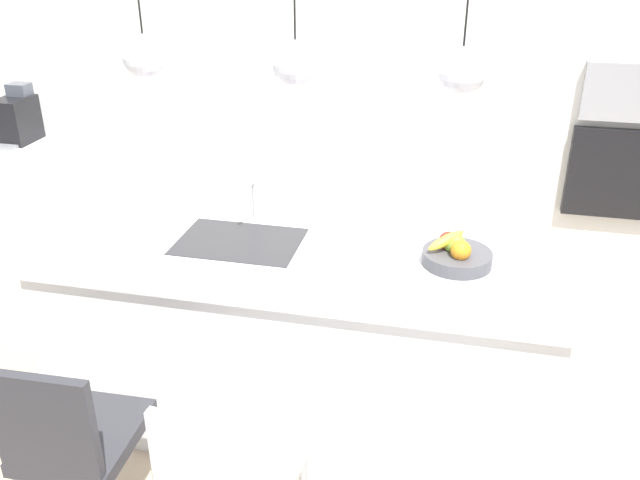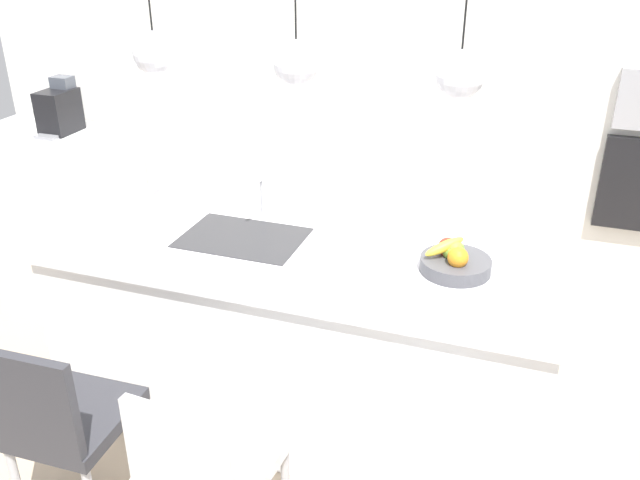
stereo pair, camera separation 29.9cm
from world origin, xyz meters
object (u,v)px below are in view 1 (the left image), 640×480
object	(u,v)px
coffee_machine	(17,118)
oven	(615,173)
microwave	(631,92)
chair_near	(74,439)
chair_middle	(230,473)
fruit_bowl	(456,253)

from	to	relation	value
coffee_machine	oven	distance (m)	3.92
microwave	chair_near	bearing A→B (deg)	-131.96
chair_near	chair_middle	xyz separation A→B (m)	(0.62, 0.00, -0.04)
coffee_machine	microwave	world-z (taller)	microwave
microwave	oven	size ratio (longest dim) A/B	0.96
fruit_bowl	microwave	bearing A→B (deg)	60.23
oven	chair_middle	size ratio (longest dim) A/B	0.67
chair_near	fruit_bowl	bearing A→B (deg)	34.38
oven	chair_near	xyz separation A→B (m)	(-2.25, -2.50, -0.35)
chair_middle	fruit_bowl	bearing A→B (deg)	51.70
microwave	chair_middle	size ratio (longest dim) A/B	0.64
oven	chair_middle	bearing A→B (deg)	-123.10
microwave	chair_middle	distance (m)	3.11
fruit_bowl	chair_middle	bearing A→B (deg)	-128.30
microwave	chair_middle	bearing A→B (deg)	-123.10
fruit_bowl	oven	distance (m)	1.82
coffee_machine	chair_middle	bearing A→B (deg)	-43.98
fruit_bowl	coffee_machine	distance (m)	3.26
fruit_bowl	microwave	world-z (taller)	microwave
fruit_bowl	chair_near	size ratio (longest dim) A/B	0.32
microwave	chair_near	distance (m)	3.46
oven	chair_middle	distance (m)	3.00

